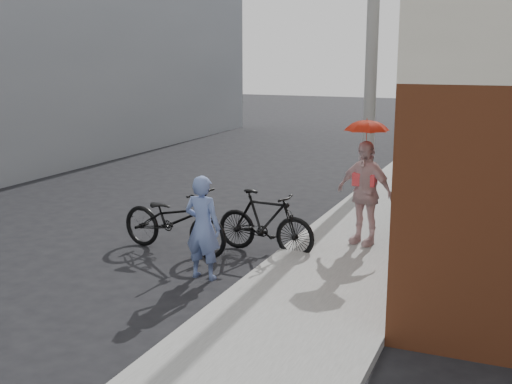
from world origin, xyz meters
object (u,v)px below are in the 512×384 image
Objects in this scene: bike_left at (174,220)px; bike_right at (265,222)px; kimono_woman at (364,193)px; utility_pole at (372,45)px; officer at (203,228)px; planter at (426,229)px.

bike_right is (1.45, 0.54, -0.02)m from bike_left.
bike_left is at bearing -137.01° from kimono_woman.
utility_pole reaches higher than kimono_woman.
utility_pole is 7.34m from officer.
bike_left reaches higher than bike_right.
officer is at bearing -110.59° from kimono_woman.
bike_left is 3.25m from kimono_woman.
utility_pole is at bearing -95.28° from officer.
utility_pole is at bearing -0.58° from bike_right.
planter is at bearing -50.79° from bike_left.
bike_left is (-1.06, 0.97, -0.23)m from officer.
bike_right is at bearing -102.32° from officer.
planter is at bearing -128.03° from officer.
bike_left is at bearing 115.14° from bike_right.
utility_pole is at bearing 120.62° from kimono_woman.
officer is at bearing -97.52° from utility_pole.
bike_left is at bearing -108.62° from utility_pole.
bike_right is at bearing -95.44° from utility_pole.
bike_right is at bearing -143.32° from planter.
planter is (0.92, 0.97, -0.78)m from kimono_woman.
kimono_woman is 1.55m from planter.
utility_pole reaches higher than bike_left.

